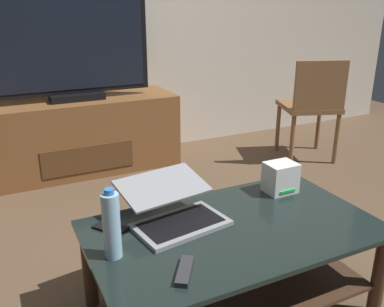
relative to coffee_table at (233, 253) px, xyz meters
The scene contains 10 objects.
ground_plane 0.30m from the coffee_table, 37.93° to the left, with size 7.68×7.68×0.00m, color brown.
coffee_table is the anchor object (origin of this frame).
media_cabinet 1.95m from the coffee_table, 96.98° to the left, with size 1.52×0.52×0.58m.
television 2.04m from the coffee_table, 97.06° to the left, with size 1.15×0.20×0.75m.
dining_chair 2.05m from the coffee_table, 40.11° to the left, with size 0.56×0.56×0.86m.
laptop 0.32m from the coffee_table, 142.61° to the left, with size 0.43×0.42×0.16m.
router_box 0.47m from the coffee_table, 27.18° to the left, with size 0.15×0.12×0.15m.
water_bottle_near 0.56m from the coffee_table, behind, with size 0.06×0.06×0.27m.
cell_phone 0.52m from the coffee_table, 155.85° to the left, with size 0.07×0.14×0.01m, color black.
tv_remote 0.39m from the coffee_table, 148.24° to the right, with size 0.04×0.16×0.02m, color #2D2D30.
Camera 1 is at (-0.90, -1.34, 1.28)m, focal length 38.80 mm.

